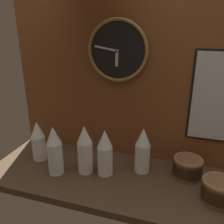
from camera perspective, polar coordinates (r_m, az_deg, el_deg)
The scene contains 10 objects.
ground_plane at distance 1.39m, azimuth 3.51°, elevation -16.02°, with size 1.60×0.56×0.04m, color #4C3826.
wall_tiled_back at distance 1.41m, azimuth 6.68°, elevation 8.76°, with size 1.60×0.03×1.05m.
cup_stack_center_right at distance 1.37m, azimuth 7.38°, elevation -9.08°, with size 0.09×0.09×0.27m.
cup_stack_far_left at distance 1.55m, azimuth -17.30°, elevation -6.59°, with size 0.09×0.09×0.25m.
cup_stack_center_left at distance 1.36m, azimuth -6.53°, elevation -8.91°, with size 0.09×0.09×0.29m.
cup_stack_center at distance 1.33m, azimuth -1.77°, elevation -9.78°, with size 0.09×0.09×0.27m.
cup_stack_left at distance 1.38m, azimuth -13.63°, elevation -8.97°, with size 0.09×0.09×0.29m.
bowl_stack_right at distance 1.41m, azimuth 17.72°, elevation -12.51°, with size 0.16×0.16×0.12m.
bowl_stack_far_right at distance 1.29m, azimuth 24.19°, elevation -16.79°, with size 0.16×0.16×0.12m.
wall_clock at distance 1.39m, azimuth 1.33°, elevation 14.52°, with size 0.36×0.03×0.36m.
Camera 1 is at (0.26, -1.09, 0.81)m, focal length 38.00 mm.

